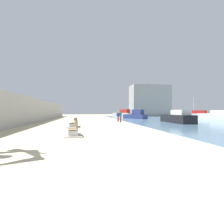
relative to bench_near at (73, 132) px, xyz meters
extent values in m
plane|color=#C6B793|center=(0.99, 14.78, -0.23)|extent=(120.00, 120.00, 0.00)
cube|color=#ADAAA3|center=(-6.51, 14.78, 1.50)|extent=(0.80, 64.00, 3.46)
cube|color=#ADAAA3|center=(0.03, -0.70, 0.01)|extent=(0.61, 0.25, 0.50)
cube|color=#ADAAA3|center=(-0.09, 0.70, 0.01)|extent=(0.61, 0.25, 0.50)
cube|color=olive|center=(-0.03, 0.00, 0.22)|extent=(0.63, 1.64, 0.06)
cube|color=olive|center=(0.20, 0.02, 0.50)|extent=(0.30, 1.61, 0.50)
cube|color=#ADAAA3|center=(-0.03, 0.00, -0.19)|extent=(1.27, 2.19, 0.08)
cube|color=#ADAAA3|center=(-0.43, 5.98, 0.01)|extent=(0.62, 0.26, 0.50)
cube|color=#ADAAA3|center=(-0.28, 7.37, 0.01)|extent=(0.62, 0.26, 0.50)
cube|color=olive|center=(-0.36, 6.67, 0.22)|extent=(0.67, 1.65, 0.06)
cube|color=olive|center=(-0.13, 6.65, 0.50)|extent=(0.34, 1.61, 0.50)
cube|color=#ADAAA3|center=(-0.36, 6.67, -0.19)|extent=(1.33, 2.21, 0.08)
cylinder|color=#B22D33|center=(5.86, 15.44, 0.16)|extent=(0.12, 0.12, 0.79)
cylinder|color=#B22D33|center=(5.97, 15.37, 0.16)|extent=(0.12, 0.12, 0.79)
cube|color=navy|center=(5.91, 15.41, 0.84)|extent=(0.37, 0.33, 0.56)
sphere|color=tan|center=(5.91, 15.41, 1.26)|extent=(0.21, 0.21, 0.21)
cylinder|color=navy|center=(5.73, 15.53, 0.87)|extent=(0.09, 0.09, 0.50)
cylinder|color=navy|center=(6.09, 15.28, 0.87)|extent=(0.09, 0.09, 0.50)
cylinder|color=#333338|center=(5.87, 13.40, 0.20)|extent=(0.12, 0.12, 0.87)
cylinder|color=#333338|center=(5.95, 13.50, 0.20)|extent=(0.12, 0.12, 0.87)
cube|color=teal|center=(5.91, 13.45, 0.94)|extent=(0.34, 0.36, 0.61)
sphere|color=brown|center=(5.91, 13.45, 1.40)|extent=(0.23, 0.23, 0.23)
cylinder|color=teal|center=(5.77, 13.28, 0.97)|extent=(0.09, 0.09, 0.55)
cylinder|color=teal|center=(6.05, 13.62, 0.97)|extent=(0.09, 0.09, 0.55)
cube|color=white|center=(25.67, 19.67, 0.36)|extent=(4.23, 6.31, 1.11)
cube|color=white|center=(26.04, 18.84, 1.25)|extent=(2.33, 2.98, 0.67)
cube|color=black|center=(13.43, 11.36, 0.36)|extent=(2.05, 7.06, 1.10)
cube|color=white|center=(13.41, 10.31, 1.24)|extent=(1.39, 3.12, 0.67)
cube|color=white|center=(31.06, 34.17, 0.24)|extent=(5.91, 7.64, 0.87)
cube|color=red|center=(31.72, 33.17, 1.14)|extent=(2.99, 3.62, 0.92)
cylinder|color=silver|center=(30.84, 34.50, 2.95)|extent=(0.12, 0.12, 4.54)
cube|color=navy|center=(11.41, 25.44, 0.24)|extent=(4.35, 5.63, 0.88)
cube|color=navy|center=(11.85, 24.72, 1.21)|extent=(2.27, 2.70, 1.06)
cube|color=beige|center=(11.36, 38.07, 0.34)|extent=(4.98, 6.76, 1.06)
cube|color=red|center=(11.85, 37.20, 1.38)|extent=(2.63, 3.22, 1.03)
cube|color=#9E9E99|center=(21.16, 42.78, 4.59)|extent=(12.00, 6.00, 9.65)
camera|label=1|loc=(0.73, -12.36, 1.43)|focal=29.28mm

